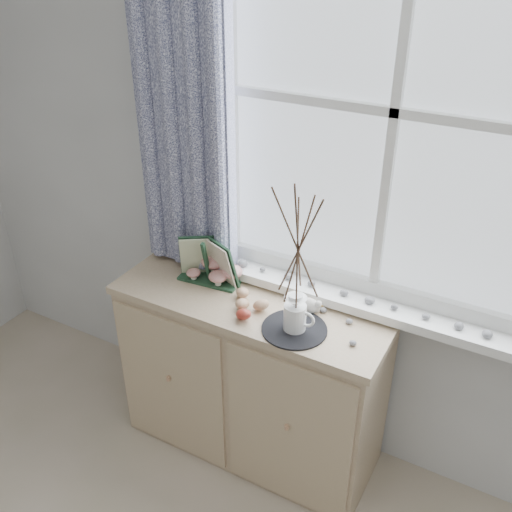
% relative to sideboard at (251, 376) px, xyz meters
% --- Properties ---
extents(sideboard, '(1.20, 0.45, 0.85)m').
position_rel_sideboard_xyz_m(sideboard, '(0.00, 0.00, 0.00)').
color(sideboard, tan).
rests_on(sideboard, ground).
extents(botanical_book, '(0.32, 0.16, 0.22)m').
position_rel_sideboard_xyz_m(botanical_book, '(-0.23, 0.01, 0.53)').
color(botanical_book, '#1E3F28').
rests_on(botanical_book, sideboard).
extents(toadstool_cluster, '(0.24, 0.17, 0.11)m').
position_rel_sideboard_xyz_m(toadstool_cluster, '(-0.20, 0.06, 0.49)').
color(toadstool_cluster, white).
rests_on(toadstool_cluster, sideboard).
extents(wooden_eggs, '(0.16, 0.17, 0.07)m').
position_rel_sideboard_xyz_m(wooden_eggs, '(0.02, -0.07, 0.45)').
color(wooden_eggs, tan).
rests_on(wooden_eggs, sideboard).
extents(songbird_figurine, '(0.13, 0.08, 0.07)m').
position_rel_sideboard_xyz_m(songbird_figurine, '(0.25, 0.05, 0.46)').
color(songbird_figurine, beige).
rests_on(songbird_figurine, sideboard).
extents(crocheted_doily, '(0.26, 0.26, 0.01)m').
position_rel_sideboard_xyz_m(crocheted_doily, '(0.25, -0.10, 0.43)').
color(crocheted_doily, black).
rests_on(crocheted_doily, sideboard).
extents(twig_pitcher, '(0.26, 0.26, 0.66)m').
position_rel_sideboard_xyz_m(twig_pitcher, '(0.25, -0.10, 0.81)').
color(twig_pitcher, white).
rests_on(twig_pitcher, crocheted_doily).
extents(sideboard_pebbles, '(0.33, 0.23, 0.02)m').
position_rel_sideboard_xyz_m(sideboard_pebbles, '(0.33, 0.01, 0.43)').
color(sideboard_pebbles, gray).
rests_on(sideboard_pebbles, sideboard).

